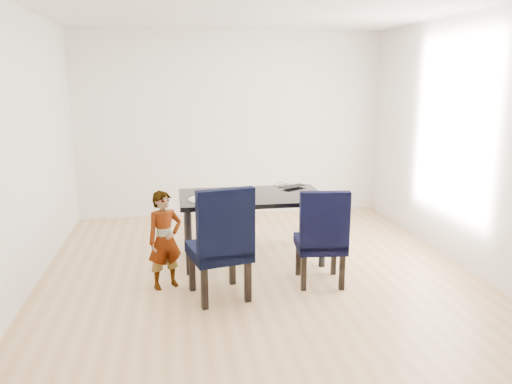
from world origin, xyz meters
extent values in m
cube|color=tan|center=(0.00, 0.00, -0.01)|extent=(4.50, 5.00, 0.01)
cube|color=white|center=(0.00, 0.00, 2.71)|extent=(4.50, 5.00, 0.01)
cube|color=white|center=(0.00, 2.50, 1.35)|extent=(4.50, 0.01, 2.70)
cube|color=silver|center=(0.00, -2.50, 1.35)|extent=(4.50, 0.01, 2.70)
cube|color=white|center=(-2.25, 0.00, 1.35)|extent=(0.01, 5.00, 2.70)
cube|color=silver|center=(2.25, 0.00, 1.35)|extent=(0.01, 5.00, 2.70)
cube|color=black|center=(0.00, 0.50, 0.38)|extent=(1.60, 0.90, 0.75)
cube|color=black|center=(-0.46, -0.45, 0.54)|extent=(0.63, 0.64, 1.09)
cube|color=black|center=(0.57, -0.28, 0.49)|extent=(0.53, 0.54, 0.99)
imported|color=#DA5A12|center=(-0.96, -0.15, 0.49)|extent=(0.42, 0.36, 0.97)
cylinder|color=white|center=(-0.57, 0.35, 0.76)|extent=(0.27, 0.27, 0.01)
ellipsoid|color=#B1763F|center=(-0.56, 0.34, 0.79)|extent=(0.16, 0.11, 0.06)
imported|color=black|center=(0.53, 0.83, 0.76)|extent=(0.36, 0.33, 0.02)
torus|color=black|center=(0.44, 0.85, 0.75)|extent=(0.17, 0.17, 0.01)
camera|label=1|loc=(-0.83, -4.85, 2.02)|focal=35.00mm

